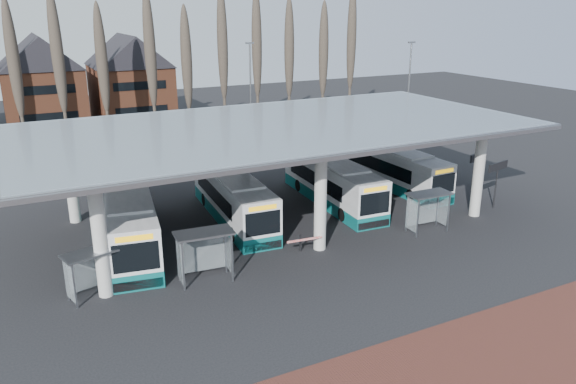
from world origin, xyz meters
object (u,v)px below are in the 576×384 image
bus_1 (233,198)px  shelter_1 (204,245)px  shelter_0 (90,264)px  shelter_2 (427,203)px  bus_0 (130,220)px  bus_2 (332,182)px  bus_3 (393,168)px

bus_1 → shelter_1: bus_1 is taller
shelter_0 → shelter_2: shelter_2 is taller
bus_1 → shelter_1: (-4.54, -7.45, 0.49)m
shelter_0 → bus_0: bearing=46.6°
shelter_0 → shelter_1: size_ratio=0.93×
shelter_0 → shelter_2: size_ratio=1.00×
bus_1 → bus_2: bearing=3.6°
bus_1 → shelter_0: (-9.91, -6.59, 0.25)m
bus_0 → bus_3: bearing=15.2°
bus_0 → shelter_0: 6.19m
shelter_0 → bus_3: bearing=3.4°
bus_2 → shelter_0: bearing=-156.1°
bus_0 → shelter_2: 17.94m
shelter_0 → shelter_2: (19.83, -0.79, 0.11)m
shelter_1 → shelter_2: (14.45, 0.07, -0.13)m
shelter_2 → bus_0: bearing=162.6°
shelter_1 → bus_3: bearing=29.5°
bus_2 → bus_3: (6.21, 1.14, -0.03)m
bus_3 → shelter_1: (-18.23, -8.48, 0.52)m
bus_3 → shelter_2: (-3.78, -8.41, 0.39)m
shelter_0 → bus_2: bearing=6.0°
bus_3 → shelter_1: bus_3 is taller
shelter_2 → shelter_0: bearing=-179.4°
bus_2 → shelter_2: (2.43, -7.27, 0.36)m
bus_3 → bus_1: bearing=-176.8°
bus_1 → shelter_2: size_ratio=4.10×
shelter_2 → bus_3: bearing=68.6°
bus_0 → bus_3: 20.73m
bus_1 → bus_3: 13.74m
bus_1 → bus_3: (13.70, 1.04, -0.03)m
bus_3 → shelter_0: size_ratio=3.96×
bus_1 → bus_3: size_ratio=1.03×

